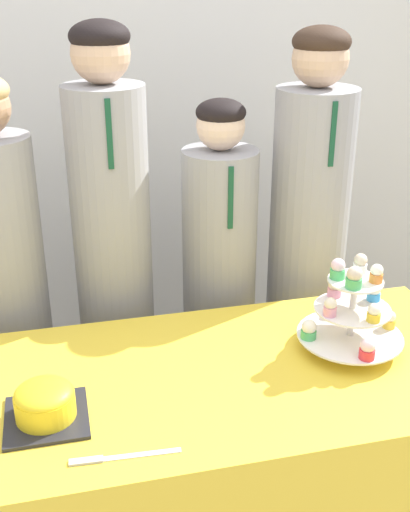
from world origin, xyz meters
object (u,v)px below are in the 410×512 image
at_px(round_cake, 45,403).
at_px(student_0, 8,301).
at_px(student_1, 114,269).
at_px(cake_knife, 107,459).
at_px(cupcake_stand, 351,309).
at_px(student_3, 306,255).
at_px(student_2, 219,292).

distance_m(round_cake, student_0, 0.72).
height_order(round_cake, student_1, student_1).
height_order(student_0, student_1, student_1).
distance_m(student_0, student_1, 0.39).
distance_m(cake_knife, cupcake_stand, 0.85).
bearing_deg(cake_knife, round_cake, 129.40).
relative_size(cake_knife, student_0, 0.18).
height_order(cupcake_stand, student_0, student_0).
xyz_separation_m(round_cake, cupcake_stand, (0.91, 0.14, 0.09)).
relative_size(round_cake, student_1, 0.13).
bearing_deg(round_cake, student_3, 35.43).
distance_m(round_cake, student_3, 1.22).
bearing_deg(student_2, cupcake_stand, -65.79).
xyz_separation_m(round_cake, cake_knife, (0.14, -0.19, -0.05)).
distance_m(round_cake, cake_knife, 0.24).
distance_m(student_1, student_2, 0.42).
xyz_separation_m(round_cake, student_2, (0.65, 0.71, -0.12)).
bearing_deg(student_1, round_cake, -109.79).
xyz_separation_m(cake_knife, student_0, (-0.26, 0.90, -0.01)).
bearing_deg(student_2, student_0, 180.00).
height_order(cake_knife, cupcake_stand, cupcake_stand).
bearing_deg(round_cake, student_0, 99.99).
bearing_deg(student_1, cupcake_stand, -41.39).
bearing_deg(cake_knife, student_1, 85.77).
height_order(student_2, student_3, student_3).
xyz_separation_m(cake_knife, student_3, (0.86, 0.90, 0.05)).
bearing_deg(round_cake, cupcake_stand, 8.54).
bearing_deg(student_1, student_0, -180.00).
bearing_deg(student_2, round_cake, -132.41).
bearing_deg(student_0, student_1, 0.00).
distance_m(student_0, student_3, 1.12).
bearing_deg(cake_knife, student_0, 109.57).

